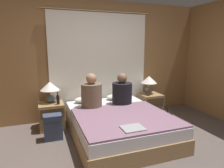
{
  "coord_description": "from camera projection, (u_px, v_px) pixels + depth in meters",
  "views": [
    {
      "loc": [
        -1.24,
        -2.21,
        1.56
      ],
      "look_at": [
        0.0,
        1.17,
        0.87
      ],
      "focal_mm": 32.0,
      "sensor_mm": 36.0,
      "label": 1
    }
  ],
  "objects": [
    {
      "name": "person_right_in_bed",
      "position": [
        122.0,
        92.0,
        3.92
      ],
      "size": [
        0.39,
        0.39,
        0.62
      ],
      "color": "black",
      "rests_on": "bed"
    },
    {
      "name": "pillow_left",
      "position": [
        88.0,
        99.0,
        4.1
      ],
      "size": [
        0.55,
        0.31,
        0.12
      ],
      "color": "silver",
      "rests_on": "bed"
    },
    {
      "name": "pillow_right",
      "position": [
        119.0,
        96.0,
        4.33
      ],
      "size": [
        0.55,
        0.31,
        0.12
      ],
      "color": "silver",
      "rests_on": "bed"
    },
    {
      "name": "backpack_on_floor",
      "position": [
        53.0,
        126.0,
        3.35
      ],
      "size": [
        0.3,
        0.21,
        0.44
      ],
      "color": "#333D56",
      "rests_on": "ground_plane"
    },
    {
      "name": "lamp_right",
      "position": [
        149.0,
        81.0,
        4.51
      ],
      "size": [
        0.36,
        0.36,
        0.4
      ],
      "color": "slate",
      "rests_on": "nightstand_right"
    },
    {
      "name": "blanket_on_bed",
      "position": [
        125.0,
        117.0,
        3.2
      ],
      "size": [
        1.5,
        1.38,
        0.03
      ],
      "color": "slate",
      "rests_on": "bed"
    },
    {
      "name": "wall_back",
      "position": [
        99.0,
        60.0,
        4.36
      ],
      "size": [
        4.85,
        0.06,
        2.5
      ],
      "color": "olive",
      "rests_on": "ground_plane"
    },
    {
      "name": "nightstand_right",
      "position": [
        150.0,
        104.0,
        4.54
      ],
      "size": [
        0.46,
        0.47,
        0.49
      ],
      "color": "#937047",
      "rests_on": "ground_plane"
    },
    {
      "name": "laptop_on_bed",
      "position": [
        133.0,
        128.0,
        2.71
      ],
      "size": [
        0.3,
        0.26,
        0.02
      ],
      "color": "#9EA0A5",
      "rests_on": "blanket_on_bed"
    },
    {
      "name": "beer_bottle_on_right_stand",
      "position": [
        149.0,
        92.0,
        4.34
      ],
      "size": [
        0.06,
        0.06,
        0.21
      ],
      "color": "#513819",
      "rests_on": "nightstand_right"
    },
    {
      "name": "person_left_in_bed",
      "position": [
        92.0,
        94.0,
        3.71
      ],
      "size": [
        0.39,
        0.39,
        0.65
      ],
      "color": "brown",
      "rests_on": "bed"
    },
    {
      "name": "nightstand_left",
      "position": [
        52.0,
        116.0,
        3.81
      ],
      "size": [
        0.46,
        0.47,
        0.49
      ],
      "color": "#937047",
      "rests_on": "ground_plane"
    },
    {
      "name": "handbag_on_floor",
      "position": [
        163.0,
        117.0,
        4.15
      ],
      "size": [
        0.32,
        0.2,
        0.35
      ],
      "color": "black",
      "rests_on": "ground_plane"
    },
    {
      "name": "curtain_panel",
      "position": [
        100.0,
        66.0,
        4.32
      ],
      "size": [
        2.34,
        0.02,
        2.27
      ],
      "color": "white",
      "rests_on": "ground_plane"
    },
    {
      "name": "beer_bottle_on_left_stand",
      "position": [
        58.0,
        99.0,
        3.69
      ],
      "size": [
        0.06,
        0.06,
        0.23
      ],
      "color": "black",
      "rests_on": "nightstand_left"
    },
    {
      "name": "lamp_left",
      "position": [
        50.0,
        88.0,
        3.79
      ],
      "size": [
        0.36,
        0.36,
        0.4
      ],
      "color": "slate",
      "rests_on": "nightstand_left"
    },
    {
      "name": "bed",
      "position": [
        118.0,
        124.0,
        3.51
      ],
      "size": [
        1.56,
        2.03,
        0.42
      ],
      "color": "#99754C",
      "rests_on": "ground_plane"
    },
    {
      "name": "ground_plane",
      "position": [
        141.0,
        161.0,
        2.75
      ],
      "size": [
        16.0,
        16.0,
        0.0
      ],
      "primitive_type": "plane",
      "color": "#564C47"
    }
  ]
}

